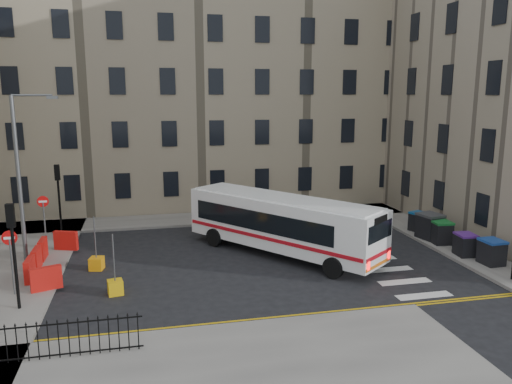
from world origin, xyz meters
name	(u,v)px	position (x,y,z in m)	size (l,w,h in m)	color
ground	(290,257)	(0.00, 0.00, 0.00)	(120.00, 120.00, 0.00)	black
pavement_north	(164,221)	(-6.00, 8.60, 0.07)	(36.00, 3.20, 0.15)	slate
pavement_east	(410,226)	(9.00, 4.00, 0.07)	(2.40, 26.00, 0.15)	slate
pavement_sw	(156,380)	(-7.00, -10.00, 0.07)	(20.00, 6.00, 0.15)	slate
terrace_north	(143,88)	(-7.00, 15.50, 8.62)	(38.30, 10.80, 17.20)	gray
traffic_light_nw	(58,188)	(-12.00, 6.50, 2.87)	(0.28, 0.22, 4.10)	black
traffic_light_sw	(13,240)	(-12.00, -4.00, 2.87)	(0.28, 0.22, 4.10)	black
streetlamp	(19,176)	(-13.00, 2.00, 4.34)	(0.50, 0.22, 8.14)	#595B5E
no_entry_north	(44,210)	(-12.50, 4.50, 2.08)	(0.60, 0.08, 3.00)	#595B5E
no_entry_south	(11,249)	(-12.50, -2.50, 2.08)	(0.60, 0.08, 3.00)	#595B5E
roadworks_barriers	(45,258)	(-11.84, 0.50, 0.65)	(1.66, 6.26, 1.00)	red
iron_railings	(12,344)	(-11.25, -8.20, 0.75)	(7.80, 0.04, 1.20)	black
bus	(282,222)	(-0.33, 0.52, 1.72)	(8.59, 10.19, 2.98)	white
wheelie_bin_a	(492,252)	(9.03, -3.53, 0.76)	(0.99, 1.13, 1.21)	black
wheelie_bin_b	(465,244)	(8.59, -2.10, 0.72)	(0.98, 1.10, 1.13)	black
wheelie_bin_c	(441,232)	(8.60, 0.06, 0.78)	(1.07, 1.21, 1.24)	black
wheelie_bin_d	(430,226)	(8.52, 1.04, 0.87)	(1.37, 1.50, 1.42)	black
wheelie_bin_e	(419,222)	(8.74, 2.53, 0.73)	(1.18, 1.27, 1.14)	black
bollard_yellow	(97,263)	(-9.51, 0.23, 0.30)	(0.60, 0.60, 0.60)	orange
bollard_chevron	(115,287)	(-8.49, -3.04, 0.30)	(0.60, 0.60, 0.60)	gold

